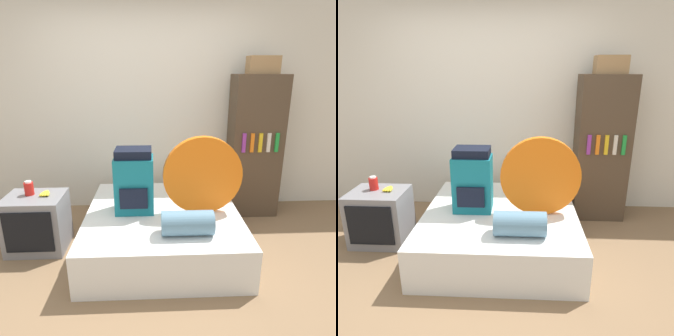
% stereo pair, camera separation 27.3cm
% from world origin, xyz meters
% --- Properties ---
extents(ground_plane, '(16.00, 16.00, 0.00)m').
position_xyz_m(ground_plane, '(0.00, 0.00, 0.00)').
color(ground_plane, '#846647').
extents(wall_back, '(8.00, 0.05, 2.60)m').
position_xyz_m(wall_back, '(0.00, 1.65, 1.30)').
color(wall_back, silver).
rests_on(wall_back, ground_plane).
extents(bed, '(1.51, 1.56, 0.40)m').
position_xyz_m(bed, '(0.20, 0.58, 0.20)').
color(bed, white).
rests_on(bed, ground_plane).
extents(backpack, '(0.38, 0.32, 0.64)m').
position_xyz_m(backpack, '(-0.08, 0.60, 0.72)').
color(backpack, '#14707F').
rests_on(backpack, bed).
extents(tent_bag, '(0.77, 0.08, 0.77)m').
position_xyz_m(tent_bag, '(0.58, 0.54, 0.79)').
color(tent_bag, orange).
rests_on(tent_bag, bed).
extents(sleeping_roll, '(0.44, 0.21, 0.21)m').
position_xyz_m(sleeping_roll, '(0.39, 0.11, 0.51)').
color(sleeping_roll, '#5B849E').
rests_on(sleeping_roll, bed).
extents(television, '(0.57, 0.47, 0.57)m').
position_xyz_m(television, '(-1.08, 0.61, 0.29)').
color(television, gray).
rests_on(television, ground_plane).
extents(canister, '(0.09, 0.09, 0.14)m').
position_xyz_m(canister, '(-1.13, 0.66, 0.64)').
color(canister, red).
rests_on(canister, television).
extents(banana_bunch, '(0.11, 0.14, 0.04)m').
position_xyz_m(banana_bunch, '(-0.97, 0.65, 0.59)').
color(banana_bunch, yellow).
rests_on(banana_bunch, television).
extents(bookshelf, '(0.60, 0.40, 1.72)m').
position_xyz_m(bookshelf, '(1.35, 1.36, 0.86)').
color(bookshelf, '#473828').
rests_on(bookshelf, ground_plane).
extents(cardboard_box, '(0.34, 0.21, 0.19)m').
position_xyz_m(cardboard_box, '(1.36, 1.34, 1.81)').
color(cardboard_box, '#99754C').
rests_on(cardboard_box, bookshelf).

